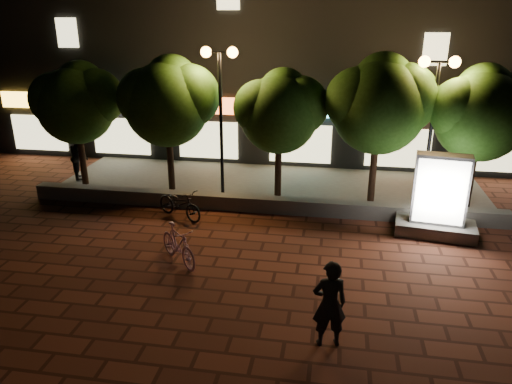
% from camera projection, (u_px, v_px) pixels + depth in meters
% --- Properties ---
extents(ground, '(80.00, 80.00, 0.00)m').
position_uv_depth(ground, '(233.00, 268.00, 12.75)').
color(ground, '#5F2B1D').
rests_on(ground, ground).
extents(retaining_wall, '(16.00, 0.45, 0.50)m').
position_uv_depth(retaining_wall, '(258.00, 204.00, 16.36)').
color(retaining_wall, '#64625C').
rests_on(retaining_wall, ground).
extents(sidewalk, '(16.00, 5.00, 0.08)m').
position_uv_depth(sidewalk, '(268.00, 185.00, 18.75)').
color(sidewalk, '#64625C').
rests_on(sidewalk, ground).
extents(building_block, '(28.00, 8.12, 11.30)m').
position_uv_depth(building_block, '(289.00, 42.00, 23.02)').
color(building_block, black).
rests_on(building_block, ground).
extents(tree_far_left, '(3.36, 2.80, 4.63)m').
position_uv_depth(tree_far_left, '(77.00, 100.00, 17.73)').
color(tree_far_left, black).
rests_on(tree_far_left, sidewalk).
extents(tree_left, '(3.60, 3.00, 4.89)m').
position_uv_depth(tree_left, '(169.00, 99.00, 17.13)').
color(tree_left, black).
rests_on(tree_left, sidewalk).
extents(tree_mid, '(3.24, 2.70, 4.50)m').
position_uv_depth(tree_mid, '(281.00, 109.00, 16.59)').
color(tree_mid, black).
rests_on(tree_mid, sidewalk).
extents(tree_right, '(3.72, 3.10, 5.07)m').
position_uv_depth(tree_right, '(381.00, 101.00, 15.96)').
color(tree_right, black).
rests_on(tree_right, sidewalk).
extents(tree_far_right, '(3.48, 2.90, 4.76)m').
position_uv_depth(tree_far_right, '(483.00, 110.00, 15.53)').
color(tree_far_right, black).
rests_on(tree_far_right, sidewalk).
extents(street_lamp_left, '(1.26, 0.36, 5.18)m').
position_uv_depth(street_lamp_left, '(220.00, 84.00, 16.39)').
color(street_lamp_left, black).
rests_on(street_lamp_left, sidewalk).
extents(street_lamp_right, '(1.26, 0.36, 4.98)m').
position_uv_depth(street_lamp_right, '(436.00, 94.00, 15.35)').
color(street_lamp_right, black).
rests_on(street_lamp_right, sidewalk).
extents(ad_kiosk, '(2.45, 1.46, 2.51)m').
position_uv_depth(ad_kiosk, '(438.00, 203.00, 14.38)').
color(ad_kiosk, '#64625C').
rests_on(ad_kiosk, ground).
extents(scooter_pink, '(1.64, 1.62, 1.08)m').
position_uv_depth(scooter_pink, '(178.00, 245.00, 12.86)').
color(scooter_pink, '#C585A7').
rests_on(scooter_pink, ground).
extents(rider, '(0.77, 0.60, 1.88)m').
position_uv_depth(rider, '(329.00, 304.00, 9.54)').
color(rider, black).
rests_on(rider, ground).
extents(scooter_parked, '(1.96, 1.48, 0.99)m').
position_uv_depth(scooter_parked, '(180.00, 204.00, 15.73)').
color(scooter_parked, black).
rests_on(scooter_parked, ground).
extents(pedestrian, '(1.00, 1.08, 1.77)m').
position_uv_depth(pedestrian, '(79.00, 157.00, 19.14)').
color(pedestrian, black).
rests_on(pedestrian, sidewalk).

